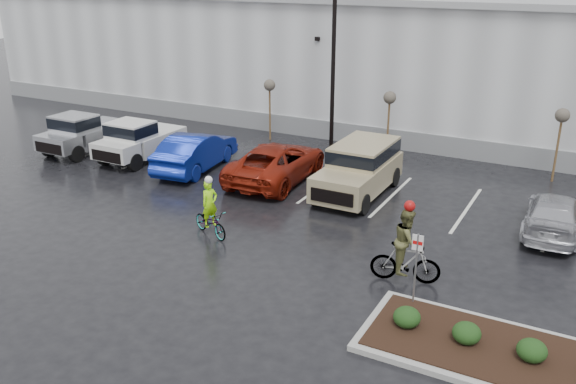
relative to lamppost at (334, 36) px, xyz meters
The scene contains 21 objects.
ground 13.87m from the lamppost, 71.57° to the right, with size 120.00×120.00×0.00m, color black.
warehouse 10.95m from the lamppost, 68.18° to the left, with size 60.50×15.50×7.20m.
wooded_ridge 33.35m from the lamppost, 83.09° to the left, with size 80.00×25.00×6.00m, color #20401B.
lamppost is the anchor object (origin of this frame).
sapling_west 5.07m from the lamppost, 165.96° to the left, with size 0.60×0.60×3.20m.
sapling_mid 4.00m from the lamppost, 21.80° to the left, with size 0.60×0.60×3.20m.
sapling_east 10.48m from the lamppost, ahead, with size 0.60×0.60×3.20m.
curb_island 17.93m from the lamppost, 49.76° to the right, with size 8.00×3.00×0.15m, color gray.
mulch_bed 17.90m from the lamppost, 49.76° to the right, with size 7.60×2.60×0.04m, color black.
shrub_a 16.15m from the lamppost, 58.39° to the right, with size 0.70×0.70×0.52m, color black.
shrub_b 16.94m from the lamppost, 53.84° to the right, with size 0.70×0.70×0.52m, color black.
shrub_c 17.83m from the lamppost, 49.76° to the right, with size 0.70×0.70×0.52m, color black.
fire_lane_sign 14.78m from the lamppost, 56.54° to the right, with size 0.30×0.05×2.20m.
pickup_silver 12.93m from the lamppost, 156.03° to the right, with size 2.10×5.20×1.96m, color #B5B7BD, non-canonical shape.
pickup_white 10.13m from the lamppost, 149.22° to the right, with size 2.10×5.20×1.96m, color silver, non-canonical shape.
car_blue 8.22m from the lamppost, 132.60° to the right, with size 1.79×5.13×1.69m, color navy.
car_red 6.64m from the lamppost, 96.88° to the right, with size 2.69×5.83×1.62m, color maroon.
suv_tan 7.21m from the lamppost, 54.52° to the right, with size 2.20×5.10×2.06m, color tan, non-canonical shape.
car_far_silver 12.62m from the lamppost, 23.83° to the right, with size 1.87×4.61×1.34m, color #B8B9C0.
cyclist_hivis 11.64m from the lamppost, 88.82° to the right, with size 1.88×1.23×2.16m.
cyclist_olive 13.56m from the lamppost, 55.80° to the right, with size 2.05×1.04×2.56m.
Camera 1 is at (7.62, -14.17, 8.86)m, focal length 38.00 mm.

